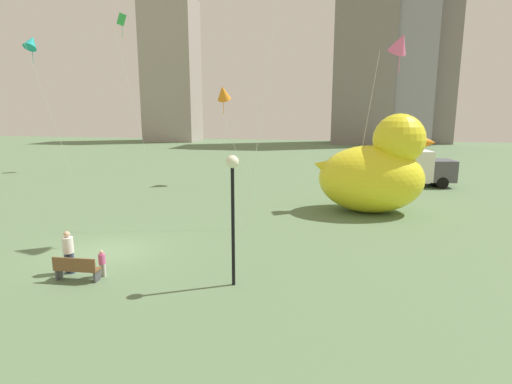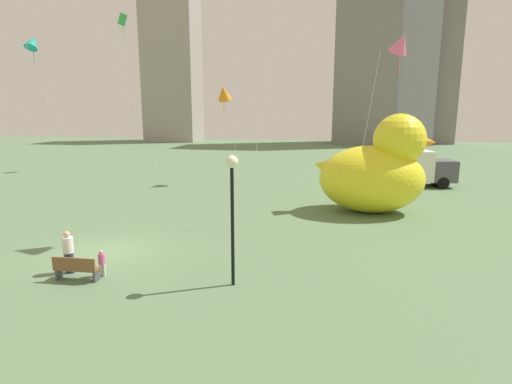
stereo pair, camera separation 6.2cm
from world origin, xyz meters
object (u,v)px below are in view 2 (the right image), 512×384
object	(u,v)px
park_bench	(76,268)
kite_teal	(32,43)
lamppost	(232,190)
kite_pink	(401,44)
giant_inflatable_duck	(376,171)
person_adult	(68,250)
box_truck	(409,168)
person_child	(102,262)
kite_orange	(224,93)
kite_green	(123,21)

from	to	relation	value
park_bench	kite_teal	bearing A→B (deg)	129.71
lamppost	kite_pink	world-z (taller)	kite_pink
giant_inflatable_duck	kite_teal	distance (m)	30.38
kite_teal	kite_pink	xyz separation A→B (m)	(29.18, -5.64, -1.75)
person_adult	kite_teal	distance (m)	27.34
park_bench	box_truck	distance (m)	26.57
park_bench	kite_teal	size ratio (longest dim) A/B	0.13
person_child	lamppost	size ratio (longest dim) A/B	0.22
person_adult	kite_orange	size ratio (longest dim) A/B	0.20
box_truck	kite_green	bearing A→B (deg)	168.70
kite_green	giant_inflatable_duck	bearing A→B (deg)	-32.30
kite_green	kite_pink	xyz separation A→B (m)	(24.68, -13.00, -4.80)
kite_green	lamppost	bearing A→B (deg)	-56.38
box_truck	giant_inflatable_duck	bearing A→B (deg)	-110.27
person_child	kite_pink	bearing A→B (deg)	49.51
park_bench	lamppost	distance (m)	6.35
kite_orange	kite_green	bearing A→B (deg)	150.09
lamppost	kite_green	world-z (taller)	kite_green
person_adult	park_bench	bearing A→B (deg)	-41.30
person_child	kite_orange	distance (m)	21.03
person_child	box_truck	world-z (taller)	box_truck
park_bench	kite_green	world-z (taller)	kite_green
kite_orange	kite_pink	size ratio (longest dim) A/B	0.76
person_adult	lamppost	world-z (taller)	lamppost
kite_orange	giant_inflatable_duck	bearing A→B (deg)	-34.71
giant_inflatable_duck	kite_teal	size ratio (longest dim) A/B	0.57
person_adult	kite_green	bearing A→B (deg)	113.14
person_adult	kite_teal	size ratio (longest dim) A/B	0.13
person_adult	kite_teal	bearing A→B (deg)	129.39
person_adult	kite_teal	world-z (taller)	kite_teal
giant_inflatable_duck	kite_teal	xyz separation A→B (m)	(-27.99, 7.48, 9.16)
kite_teal	kite_green	xyz separation A→B (m)	(4.50, 7.36, 3.04)
kite_pink	box_truck	bearing A→B (deg)	73.15
person_child	kite_teal	world-z (taller)	kite_teal
person_adult	box_truck	size ratio (longest dim) A/B	0.24
kite_orange	kite_green	xyz separation A→B (m)	(-12.13, 6.98, 7.31)
person_child	box_truck	size ratio (longest dim) A/B	0.15
kite_teal	person_adult	bearing A→B (deg)	-50.61
park_bench	kite_green	bearing A→B (deg)	113.91
person_child	giant_inflatable_duck	bearing A→B (deg)	48.46
person_adult	lamppost	size ratio (longest dim) A/B	0.36
kite_green	kite_pink	distance (m)	28.30
person_child	kite_pink	distance (m)	20.47
kite_orange	kite_pink	bearing A→B (deg)	-25.64
person_adult	giant_inflatable_duck	bearing A→B (deg)	44.80
kite_orange	kite_teal	size ratio (longest dim) A/B	0.65
person_child	lamppost	world-z (taller)	lamppost
person_adult	kite_pink	world-z (taller)	kite_pink
kite_teal	kite_green	bearing A→B (deg)	58.58
kite_pink	giant_inflatable_duck	bearing A→B (deg)	-122.74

